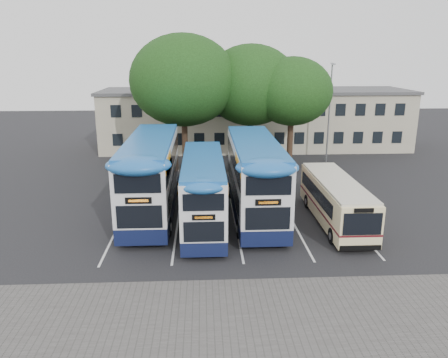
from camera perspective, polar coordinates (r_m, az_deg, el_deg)
name	(u,v)px	position (r m, az deg, el deg)	size (l,w,h in m)	color
ground	(317,258)	(22.74, 12.07, -10.03)	(120.00, 120.00, 0.00)	black
paving_strip	(299,317)	(18.07, 9.79, -17.29)	(40.00, 6.00, 0.01)	#595654
bay_lines	(235,222)	(26.65, 1.49, -5.64)	(14.12, 11.00, 0.01)	silver
depot_building	(255,118)	(47.49, 4.07, 7.93)	(32.40, 8.40, 6.20)	#A69E86
lamp_post	(330,108)	(41.61, 13.63, 9.05)	(0.25, 1.05, 9.06)	gray
tree_left	(183,80)	(37.18, -5.33, 12.70)	(8.92, 8.92, 11.52)	black
tree_mid	(251,85)	(38.71, 3.54, 12.13)	(8.18, 8.18, 10.70)	black
tree_right	(292,92)	(37.64, 8.89, 11.22)	(6.72, 6.72, 9.67)	black
bus_dd_left	(151,172)	(27.80, -9.46, 0.84)	(2.81, 11.61, 4.84)	#10173B
bus_dd_mid	(203,189)	(25.55, -2.72, -1.26)	(2.39, 9.85, 4.10)	#10173B
bus_dd_right	(255,174)	(27.28, 4.03, 0.62)	(2.76, 11.39, 4.75)	#10173B
bus_single	(335,198)	(26.99, 14.34, -2.47)	(2.28, 8.97, 2.67)	beige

